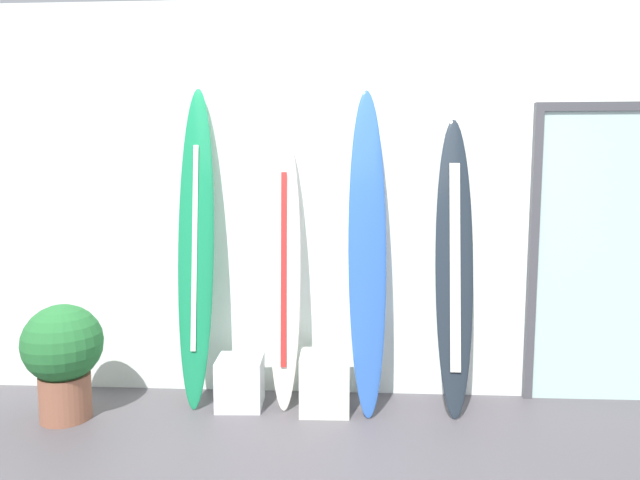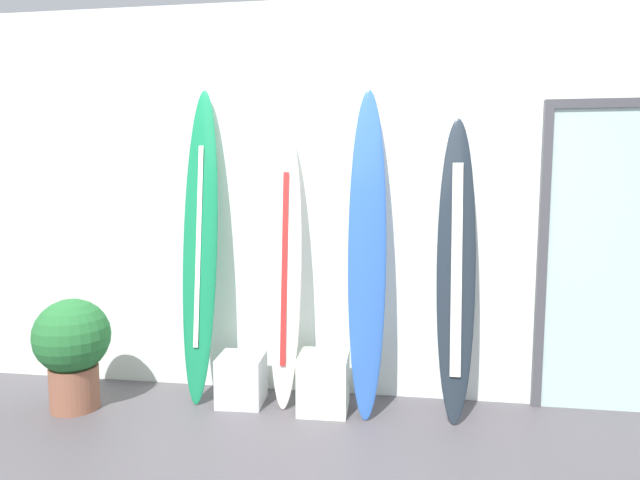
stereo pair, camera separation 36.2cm
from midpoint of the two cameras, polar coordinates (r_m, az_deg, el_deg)
wall_back at (r=4.07m, az=3.49°, el=3.89°), size 7.20×0.20×2.80m
surfboard_emerald at (r=3.97m, az=-9.60°, el=-0.82°), size 0.25×0.39×2.20m
surfboard_ivory at (r=3.85m, az=-0.87°, el=-2.92°), size 0.25×0.38×1.91m
surfboard_cobalt at (r=3.73m, az=7.61°, el=-1.47°), size 0.28×0.45×2.18m
surfboard_charcoal at (r=3.79m, az=16.42°, el=-2.83°), size 0.26×0.44×1.98m
display_block_left at (r=4.04m, az=-5.42°, el=-14.01°), size 0.32×0.32×0.34m
display_block_center at (r=3.91m, az=3.11°, el=-14.36°), size 0.34×0.34×0.39m
glass_door at (r=4.29m, az=31.25°, el=-1.27°), size 1.17×0.06×2.08m
potted_plant at (r=4.13m, az=-21.67°, el=-10.05°), size 0.50×0.50×0.76m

